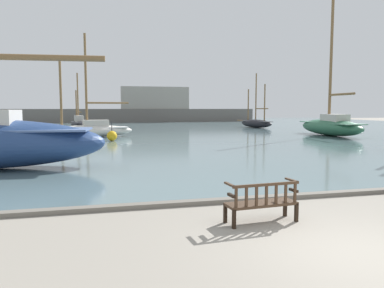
{
  "coord_description": "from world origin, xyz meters",
  "views": [
    {
      "loc": [
        -4.28,
        -5.47,
        2.52
      ],
      "look_at": [
        -0.41,
        10.0,
        1.0
      ],
      "focal_mm": 35.0,
      "sensor_mm": 36.0,
      "label": 1
    }
  ],
  "objects_px": {
    "park_bench": "(262,202)",
    "sailboat_mid_starboard": "(79,123)",
    "sailboat_outer_port": "(256,123)",
    "channel_buoy": "(112,136)",
    "sailboat_mid_port": "(330,125)",
    "sailboat_distant_harbor": "(90,129)"
  },
  "relations": [
    {
      "from": "sailboat_outer_port",
      "to": "sailboat_mid_starboard",
      "type": "distance_m",
      "value": 22.0
    },
    {
      "from": "sailboat_mid_port",
      "to": "sailboat_outer_port",
      "type": "bearing_deg",
      "value": 93.37
    },
    {
      "from": "sailboat_distant_harbor",
      "to": "sailboat_mid_port",
      "type": "distance_m",
      "value": 21.27
    },
    {
      "from": "sailboat_outer_port",
      "to": "sailboat_mid_port",
      "type": "height_order",
      "value": "sailboat_mid_port"
    },
    {
      "from": "sailboat_mid_starboard",
      "to": "channel_buoy",
      "type": "relative_size",
      "value": 4.75
    },
    {
      "from": "sailboat_distant_harbor",
      "to": "sailboat_mid_starboard",
      "type": "xyz_separation_m",
      "value": [
        -1.58,
        14.46,
        -0.06
      ]
    },
    {
      "from": "sailboat_mid_starboard",
      "to": "channel_buoy",
      "type": "distance_m",
      "value": 18.99
    },
    {
      "from": "channel_buoy",
      "to": "sailboat_outer_port",
      "type": "bearing_deg",
      "value": 39.92
    },
    {
      "from": "sailboat_outer_port",
      "to": "channel_buoy",
      "type": "xyz_separation_m",
      "value": [
        -18.48,
        -15.46,
        -0.26
      ]
    },
    {
      "from": "sailboat_distant_harbor",
      "to": "sailboat_mid_port",
      "type": "xyz_separation_m",
      "value": [
        21.03,
        -3.21,
        0.22
      ]
    },
    {
      "from": "sailboat_mid_starboard",
      "to": "sailboat_mid_port",
      "type": "distance_m",
      "value": 28.7
    },
    {
      "from": "park_bench",
      "to": "channel_buoy",
      "type": "bearing_deg",
      "value": 96.76
    },
    {
      "from": "sailboat_mid_port",
      "to": "channel_buoy",
      "type": "bearing_deg",
      "value": -176.95
    },
    {
      "from": "park_bench",
      "to": "sailboat_mid_starboard",
      "type": "relative_size",
      "value": 0.24
    },
    {
      "from": "channel_buoy",
      "to": "park_bench",
      "type": "bearing_deg",
      "value": -83.24
    },
    {
      "from": "park_bench",
      "to": "channel_buoy",
      "type": "height_order",
      "value": "channel_buoy"
    },
    {
      "from": "sailboat_outer_port",
      "to": "channel_buoy",
      "type": "bearing_deg",
      "value": -140.08
    },
    {
      "from": "park_bench",
      "to": "sailboat_outer_port",
      "type": "distance_m",
      "value": 39.92
    },
    {
      "from": "sailboat_outer_port",
      "to": "park_bench",
      "type": "bearing_deg",
      "value": -113.58
    },
    {
      "from": "park_bench",
      "to": "sailboat_outer_port",
      "type": "xyz_separation_m",
      "value": [
        15.97,
        36.59,
        0.25
      ]
    },
    {
      "from": "park_bench",
      "to": "sailboat_mid_starboard",
      "type": "height_order",
      "value": "sailboat_mid_starboard"
    },
    {
      "from": "sailboat_mid_starboard",
      "to": "channel_buoy",
      "type": "bearing_deg",
      "value": -80.03
    }
  ]
}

